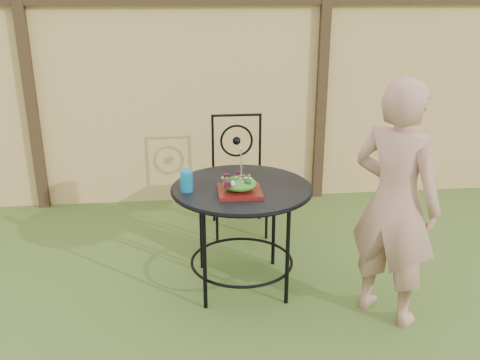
{
  "coord_description": "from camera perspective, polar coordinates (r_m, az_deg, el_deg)",
  "views": [
    {
      "loc": [
        0.02,
        -2.66,
        1.94
      ],
      "look_at": [
        0.38,
        0.61,
        0.75
      ],
      "focal_mm": 40.0,
      "sensor_mm": 36.0,
      "label": 1
    }
  ],
  "objects": [
    {
      "name": "fence",
      "position": [
        4.95,
        -6.37,
        8.24
      ],
      "size": [
        8.0,
        0.12,
        1.9
      ],
      "color": "#F1C877",
      "rests_on": "ground"
    },
    {
      "name": "drinking_glass",
      "position": [
        3.37,
        -5.73,
        -0.06
      ],
      "size": [
        0.08,
        0.08,
        0.14
      ],
      "primitive_type": "cylinder",
      "color": "#0C7296",
      "rests_on": "patio_table"
    },
    {
      "name": "salad_plate",
      "position": [
        3.34,
        -0.04,
        -1.22
      ],
      "size": [
        0.27,
        0.27,
        0.02
      ],
      "primitive_type": "cube",
      "color": "#421309",
      "rests_on": "patio_table"
    },
    {
      "name": "patio_chair",
      "position": [
        4.42,
        -0.16,
        0.96
      ],
      "size": [
        0.46,
        0.46,
        0.95
      ],
      "color": "black",
      "rests_on": "ground"
    },
    {
      "name": "patio_table",
      "position": [
        3.51,
        0.19,
        -2.8
      ],
      "size": [
        0.92,
        0.92,
        0.72
      ],
      "color": "black",
      "rests_on": "ground"
    },
    {
      "name": "salad",
      "position": [
        3.32,
        -0.04,
        -0.39
      ],
      "size": [
        0.21,
        0.21,
        0.08
      ],
      "primitive_type": "ellipsoid",
      "color": "#235614",
      "rests_on": "salad_plate"
    },
    {
      "name": "diner",
      "position": [
        3.26,
        16.19,
        -2.43
      ],
      "size": [
        0.63,
        0.64,
        1.49
      ],
      "primitive_type": "imported",
      "rotation": [
        0.0,
        0.0,
        2.29
      ],
      "color": "#A3725D",
      "rests_on": "ground"
    },
    {
      "name": "ground",
      "position": [
        3.29,
        -5.59,
        -16.33
      ],
      "size": [
        60.0,
        60.0,
        0.0
      ],
      "primitive_type": "plane",
      "color": "#2A4716",
      "rests_on": "ground"
    },
    {
      "name": "fork",
      "position": [
        3.28,
        0.13,
        1.75
      ],
      "size": [
        0.01,
        0.01,
        0.18
      ],
      "primitive_type": "cylinder",
      "color": "silver",
      "rests_on": "salad"
    }
  ]
}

